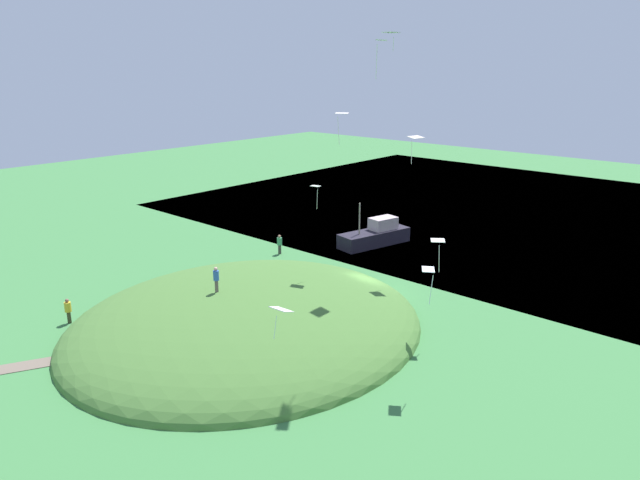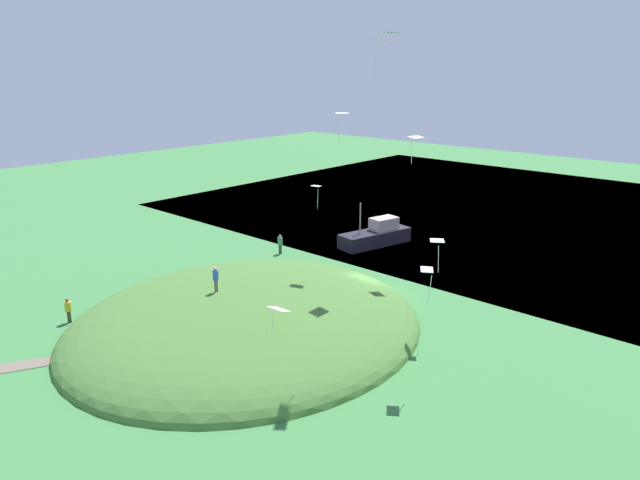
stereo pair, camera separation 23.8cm
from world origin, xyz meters
name	(u,v)px [view 2 (the right image)]	position (x,y,z in m)	size (l,w,h in m)	color
ground_plane	(371,295)	(0.00, 0.00, 0.00)	(160.00, 160.00, 0.00)	#39753C
lake_water	(544,217)	(-32.95, 0.00, -0.20)	(56.88, 80.00, 0.40)	#2F5387
grass_hill	(247,326)	(9.94, -2.82, 0.00)	(24.55, 22.31, 5.07)	#436E30
boat_on_lake	(376,235)	(-10.82, -7.61, 0.92)	(7.76, 3.82, 4.41)	black
person_near_shore	(216,276)	(11.26, -4.16, 3.60)	(0.40, 0.40, 1.73)	#5F514B
person_walking_path	(280,242)	(-2.52, -12.39, 1.14)	(0.54, 0.54, 1.83)	#383530
person_on_hilltop	(68,307)	(17.59, -12.18, 1.10)	(0.59, 0.59, 1.77)	#3D3C25
kite_0	(437,243)	(3.21, 7.34, 6.38)	(0.97, 1.02, 2.02)	white
kite_1	(380,43)	(7.30, 5.61, 17.88)	(1.04, 0.99, 2.02)	silver
kite_2	(316,188)	(-4.26, -9.46, 6.36)	(0.78, 0.96, 2.05)	silver
kite_3	(341,115)	(1.34, -1.94, 13.38)	(1.03, 1.12, 2.24)	silver
kite_4	(278,311)	(17.71, 8.46, 6.94)	(0.66, 0.94, 1.46)	white
kite_5	(416,139)	(-2.33, 1.86, 11.76)	(1.20, 0.95, 2.03)	white
kite_6	(427,272)	(8.33, 9.84, 6.49)	(1.11, 1.04, 1.91)	white
kite_7	(391,33)	(0.39, 1.36, 18.76)	(1.24, 0.92, 1.21)	white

